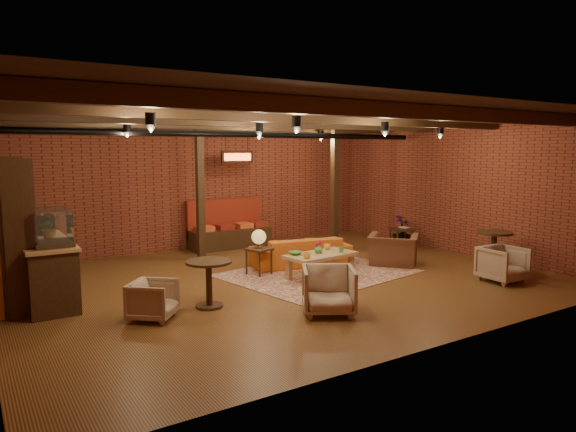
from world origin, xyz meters
TOP-DOWN VIEW (x-y plane):
  - floor at (0.00, 0.00)m, footprint 10.00×10.00m
  - ceiling at (0.00, 0.00)m, footprint 10.00×8.00m
  - wall_back at (0.00, 4.00)m, footprint 10.00×0.02m
  - wall_front at (0.00, -4.00)m, footprint 10.00×0.02m
  - wall_right at (5.00, 0.00)m, footprint 0.02×8.00m
  - ceiling_beams at (0.00, 0.00)m, footprint 9.80×6.40m
  - ceiling_pipe at (0.00, 1.60)m, footprint 9.60×0.12m
  - post_left at (-0.60, 2.60)m, footprint 0.16×0.16m
  - post_right at (2.80, 2.00)m, footprint 0.16×0.16m
  - service_counter at (-4.10, 1.00)m, footprint 0.80×2.50m
  - plant_counter at (-4.00, 1.20)m, footprint 0.35×0.39m
  - shelving_hutch at (-4.50, 1.10)m, footprint 0.52×2.00m
  - banquette at (0.60, 3.55)m, footprint 2.10×0.70m
  - service_sign at (0.60, 3.10)m, footprint 0.86×0.06m
  - ceiling_spotlights at (0.00, 0.00)m, footprint 6.40×4.40m
  - rug at (0.88, 0.03)m, footprint 4.01×3.32m
  - sofa at (0.99, 0.85)m, footprint 2.28×1.25m
  - coffee_table at (0.68, -0.28)m, footprint 1.51×0.89m
  - side_table_lamp at (-0.20, 0.60)m, footprint 0.56×0.56m
  - round_table_left at (-1.94, -0.87)m, footprint 0.74×0.74m
  - armchair_a at (-2.88, -0.97)m, footprint 0.85×0.86m
  - armchair_b at (-0.51, -2.16)m, footprint 1.05×1.04m
  - armchair_right at (2.74, -0.21)m, footprint 1.19×1.23m
  - side_table_book at (4.07, 0.89)m, footprint 0.64×0.64m
  - round_table_right at (3.99, -1.83)m, footprint 0.73×0.73m
  - armchair_far at (3.49, -2.40)m, footprint 0.76×0.72m
  - plant_tall at (4.40, 1.21)m, footprint 1.71×1.71m

SIDE VIEW (x-z plane):
  - floor at x=0.00m, z-range 0.00..0.00m
  - rug at x=0.88m, z-range 0.00..0.01m
  - sofa at x=0.99m, z-range 0.00..0.63m
  - armchair_a at x=-2.88m, z-range 0.00..0.65m
  - armchair_far at x=3.49m, z-range 0.00..0.75m
  - armchair_b at x=-0.51m, z-range 0.00..0.81m
  - coffee_table at x=0.68m, z-range 0.06..0.81m
  - armchair_right at x=2.74m, z-range 0.00..0.91m
  - banquette at x=0.60m, z-range 0.00..1.00m
  - round_table_left at x=-1.94m, z-range 0.14..0.90m
  - side_table_book at x=4.07m, z-range 0.23..0.82m
  - round_table_right at x=3.99m, z-range 0.14..1.00m
  - side_table_lamp at x=-0.20m, z-range 0.24..1.17m
  - service_counter at x=-4.10m, z-range 0.00..1.60m
  - shelving_hutch at x=-4.50m, z-range 0.00..2.40m
  - plant_counter at x=-4.00m, z-range 1.07..1.37m
  - plant_tall at x=4.40m, z-range 0.00..2.50m
  - wall_back at x=0.00m, z-range 0.00..3.20m
  - wall_front at x=0.00m, z-range 0.00..3.20m
  - wall_right at x=5.00m, z-range 0.00..3.20m
  - post_left at x=-0.60m, z-range 0.00..3.20m
  - post_right at x=2.80m, z-range 0.00..3.20m
  - service_sign at x=0.60m, z-range 2.20..2.50m
  - ceiling_pipe at x=0.00m, z-range 2.79..2.91m
  - ceiling_spotlights at x=0.00m, z-range 2.72..3.00m
  - ceiling_beams at x=0.00m, z-range 2.97..3.19m
  - ceiling at x=0.00m, z-range 3.19..3.21m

